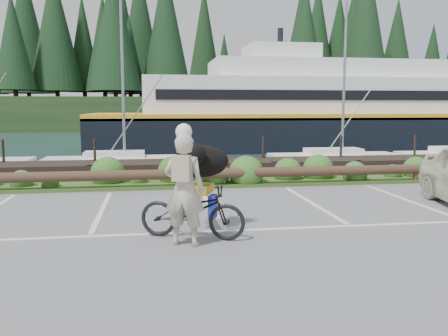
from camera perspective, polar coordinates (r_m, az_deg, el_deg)
The scene contains 7 objects.
ground at distance 9.80m, azimuth -0.17°, elevation -7.00°, with size 72.00×72.00×0.00m, color slate.
harbor_backdrop at distance 87.85m, azimuth -7.66°, elevation 5.66°, with size 170.00×160.00×30.00m.
vegetation_strip at distance 14.94m, azimuth -3.23°, elevation -1.84°, with size 34.00×1.60×0.10m, color #3D5B21.
log_rail at distance 14.27m, azimuth -2.95°, elevation -2.48°, with size 32.00×0.30×0.60m, color #443021, non-canonical shape.
bicycle at distance 8.83m, azimuth -3.85°, elevation -5.11°, with size 0.70×2.00×1.05m, color black.
cyclist at distance 8.30m, azimuth -4.78°, elevation -2.63°, with size 0.72×0.48×1.99m, color #BBB39F.
dog at distance 9.30m, azimuth -2.79°, elevation 0.80°, with size 1.10×0.54×0.64m, color black.
Camera 1 is at (-1.43, -9.39, 2.42)m, focal length 38.00 mm.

